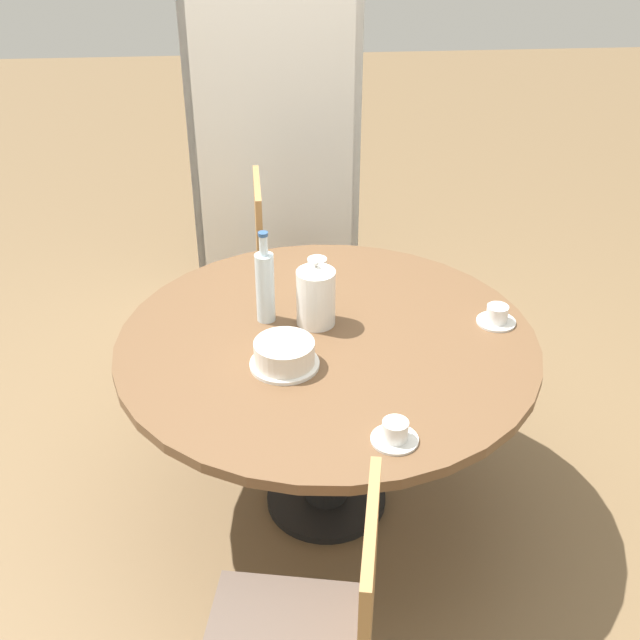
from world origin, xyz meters
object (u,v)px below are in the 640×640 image
cup_c (318,268)px  cake_main (284,354)px  bookshelf (276,162)px  chair_a (290,270)px  chair_b (312,638)px  water_bottle (265,285)px  cup_a (497,316)px  cup_b (395,433)px  coffee_pot (316,295)px

cup_c → cake_main: bearing=-104.0°
bookshelf → cup_c: 1.08m
chair_a → bookshelf: bookshelf is taller
bookshelf → cake_main: 1.67m
chair_b → bookshelf: bearing=-169.0°
water_bottle → cup_a: bearing=-6.1°
water_bottle → cake_main: bearing=-79.7°
cup_b → cup_c: 0.99m
cup_c → coffee_pot: bearing=-95.2°
cup_a → chair_a: bearing=126.4°
bookshelf → coffee_pot: bearing=93.7°
water_bottle → cup_c: bearing=57.3°
cup_c → bookshelf: bearing=96.6°
chair_a → bookshelf: size_ratio=0.56×
chair_b → cup_c: bearing=-174.0°
cup_b → bookshelf: bearing=97.3°
water_bottle → cup_b: 0.76m
cup_a → coffee_pot: bearing=175.6°
chair_b → water_bottle: 1.17m
coffee_pot → cup_a: bearing=-4.4°
bookshelf → cup_c: bookshelf is taller
chair_b → bookshelf: (-0.00, 2.48, 0.30)m
cup_a → chair_b: bearing=-124.8°
chair_b → cup_a: chair_b is taller
cup_b → water_bottle: bearing=117.0°
bookshelf → cup_c: (0.12, -1.07, -0.02)m
water_bottle → cup_b: water_bottle is taller
chair_a → cup_a: (0.67, -0.91, 0.28)m
chair_a → bookshelf: 0.64m
chair_b → bookshelf: size_ratio=0.56×
chair_b → water_bottle: size_ratio=2.75×
cake_main → cup_c: (0.15, 0.59, -0.02)m
water_bottle → chair_b: bearing=-85.8°
water_bottle → cup_c: (0.20, 0.31, -0.11)m
cup_b → cup_c: size_ratio=1.00×
cake_main → coffee_pot: bearing=64.6°
bookshelf → coffee_pot: bookshelf is taller
chair_a → cup_a: size_ratio=6.76×
chair_a → cake_main: bearing=175.6°
cake_main → water_bottle: bearing=100.3°
cup_c → cup_a: bearing=-34.1°
bookshelf → cup_a: size_ratio=12.08×
coffee_pot → cup_c: (0.03, 0.35, -0.08)m
cup_b → cup_c: bearing=98.2°
water_bottle → cup_a: 0.80m
chair_a → cup_b: chair_a is taller
chair_a → chair_b: 1.92m
coffee_pot → cup_b: bearing=-74.8°
bookshelf → cup_c: bearing=96.6°
bookshelf → cup_a: (0.71, -1.47, -0.02)m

